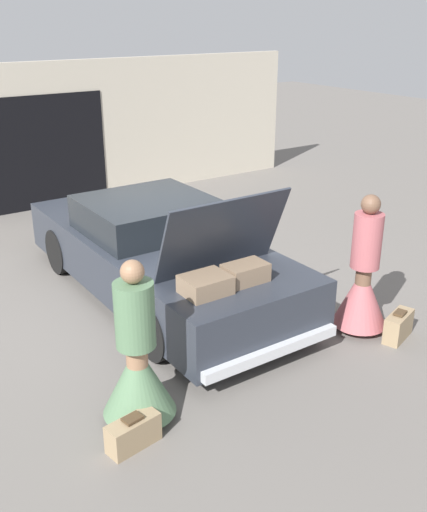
{
  "coord_description": "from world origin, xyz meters",
  "views": [
    {
      "loc": [
        -3.63,
        -6.65,
        3.63
      ],
      "look_at": [
        0.0,
        -1.32,
        1.01
      ],
      "focal_mm": 42.0,
      "sensor_mm": 36.0,
      "label": 1
    }
  ],
  "objects_px": {
    "car": "(158,253)",
    "person_right": "(363,284)",
    "suitcase_beside_left_person": "(133,433)",
    "person_left": "(138,366)",
    "suitcase_beside_right_person": "(398,326)"
  },
  "relations": [
    {
      "from": "person_right",
      "to": "suitcase_beside_right_person",
      "type": "xyz_separation_m",
      "value": [
        0.22,
        -0.42,
        -0.45
      ]
    },
    {
      "from": "car",
      "to": "suitcase_beside_right_person",
      "type": "xyz_separation_m",
      "value": [
        1.75,
        -2.7,
        -0.44
      ]
    },
    {
      "from": "car",
      "to": "suitcase_beside_left_person",
      "type": "xyz_separation_m",
      "value": [
        -1.76,
        -2.65,
        -0.46
      ]
    },
    {
      "from": "person_right",
      "to": "suitcase_beside_right_person",
      "type": "height_order",
      "value": "person_right"
    },
    {
      "from": "suitcase_beside_left_person",
      "to": "person_right",
      "type": "bearing_deg",
      "value": 6.41
    },
    {
      "from": "car",
      "to": "suitcase_beside_left_person",
      "type": "height_order",
      "value": "car"
    },
    {
      "from": "person_right",
      "to": "car",
      "type": "bearing_deg",
      "value": 41.9
    },
    {
      "from": "person_right",
      "to": "suitcase_beside_right_person",
      "type": "distance_m",
      "value": 0.65
    },
    {
      "from": "suitcase_beside_right_person",
      "to": "person_left",
      "type": "bearing_deg",
      "value": 173.27
    },
    {
      "from": "car",
      "to": "person_right",
      "type": "distance_m",
      "value": 2.74
    },
    {
      "from": "car",
      "to": "suitcase_beside_left_person",
      "type": "relative_size",
      "value": 9.36
    },
    {
      "from": "person_left",
      "to": "suitcase_beside_right_person",
      "type": "relative_size",
      "value": 3.14
    },
    {
      "from": "person_left",
      "to": "suitcase_beside_right_person",
      "type": "bearing_deg",
      "value": 68.9
    },
    {
      "from": "person_left",
      "to": "person_right",
      "type": "relative_size",
      "value": 0.95
    },
    {
      "from": "car",
      "to": "person_left",
      "type": "relative_size",
      "value": 2.98
    }
  ]
}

